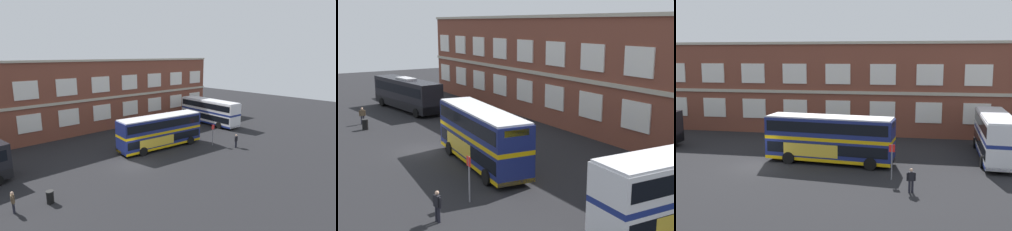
{
  "view_description": "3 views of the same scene",
  "coord_description": "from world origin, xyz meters",
  "views": [
    {
      "loc": [
        -15.98,
        -23.08,
        11.48
      ],
      "look_at": [
        6.25,
        1.43,
        4.19
      ],
      "focal_mm": 29.82,
      "sensor_mm": 36.0,
      "label": 1
    },
    {
      "loc": [
        32.53,
        -12.17,
        10.04
      ],
      "look_at": [
        9.38,
        2.12,
        4.3
      ],
      "focal_mm": 47.34,
      "sensor_mm": 36.0,
      "label": 2
    },
    {
      "loc": [
        12.8,
        -29.91,
        9.2
      ],
      "look_at": [
        7.12,
        1.74,
        4.26
      ],
      "focal_mm": 41.9,
      "sensor_mm": 36.0,
      "label": 3
    }
  ],
  "objects": [
    {
      "name": "ground_plane",
      "position": [
        0.0,
        2.0,
        0.0
      ],
      "size": [
        120.0,
        120.0,
        0.0
      ],
      "primitive_type": "plane",
      "color": "black"
    },
    {
      "name": "brick_terminal_building",
      "position": [
        -0.9,
        17.98,
        5.23
      ],
      "size": [
        56.24,
        8.19,
        10.76
      ],
      "color": "brown",
      "rests_on": "ground"
    },
    {
      "name": "double_decker_near",
      "position": [
        5.77,
        2.3,
        2.15
      ],
      "size": [
        11.2,
        3.7,
        4.07
      ],
      "color": "navy",
      "rests_on": "ground"
    },
    {
      "name": "double_decker_middle",
      "position": [
        19.99,
        6.26,
        2.15
      ],
      "size": [
        3.38,
        11.14,
        4.07
      ],
      "color": "silver",
      "rests_on": "ground"
    },
    {
      "name": "second_passenger",
      "position": [
        12.76,
        -4.08,
        0.93
      ],
      "size": [
        0.64,
        0.31,
        1.7
      ],
      "color": "black",
      "rests_on": "ground"
    },
    {
      "name": "bus_stand_flag",
      "position": [
        11.31,
        -1.52,
        1.64
      ],
      "size": [
        0.44,
        0.1,
        2.7
      ],
      "color": "slate",
      "rests_on": "ground"
    }
  ]
}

